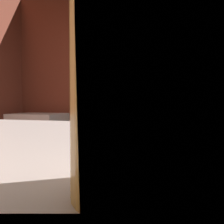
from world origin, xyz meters
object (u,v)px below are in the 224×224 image
at_px(mixing_bowl, 149,130).
at_px(bottle_olive_oil, 216,97).
at_px(mini_fridge, 38,150).
at_px(bartender, 210,132).
at_px(pint_glass_far, 154,44).

relative_size(mixing_bowl, bottle_olive_oil, 0.77).
bearing_deg(mini_fridge, mixing_bowl, -36.40).
height_order(bartender, bottle_olive_oil, bartender).
bearing_deg(bartender, bottle_olive_oil, -5.92).
distance_m(pint_glass_far, bottle_olive_oil, 3.11).
bearing_deg(bartender, mini_fridge, 51.78).
distance_m(mini_fridge, bartender, 2.67).
distance_m(mini_fridge, bottle_olive_oil, 2.36).
distance_m(bartender, pint_glass_far, 1.31).
height_order(mini_fridge, mixing_bowl, mini_fridge).
xyz_separation_m(mini_fridge, bottle_olive_oil, (2.25, 0.16, 0.70)).
relative_size(mini_fridge, mixing_bowl, 4.75).
relative_size(pint_glass_far, bottle_olive_oil, 0.52).
bearing_deg(mini_fridge, pint_glass_far, -56.78).
height_order(bartender, pint_glass_far, bartender).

